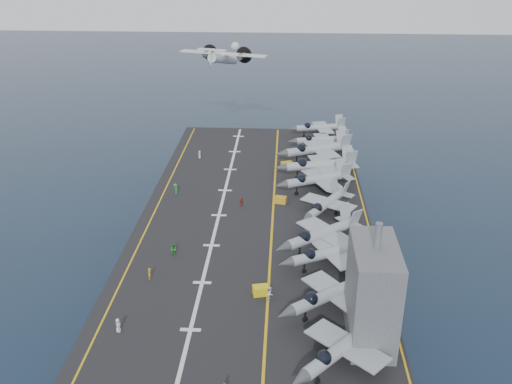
# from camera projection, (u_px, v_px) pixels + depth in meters

# --- Properties ---
(ground) EXTENTS (500.00, 500.00, 0.00)m
(ground) POSITION_uv_depth(u_px,v_px,m) (255.00, 269.00, 99.18)
(ground) COLOR #142135
(ground) RESTS_ON ground
(hull) EXTENTS (36.00, 90.00, 10.00)m
(hull) POSITION_uv_depth(u_px,v_px,m) (255.00, 244.00, 97.08)
(hull) COLOR #56595E
(hull) RESTS_ON ground
(flight_deck) EXTENTS (38.00, 92.00, 0.40)m
(flight_deck) POSITION_uv_depth(u_px,v_px,m) (255.00, 217.00, 94.90)
(flight_deck) COLOR black
(flight_deck) RESTS_ON hull
(foul_line) EXTENTS (0.35, 90.00, 0.02)m
(foul_line) POSITION_uv_depth(u_px,v_px,m) (273.00, 217.00, 94.66)
(foul_line) COLOR gold
(foul_line) RESTS_ON flight_deck
(landing_centerline) EXTENTS (0.50, 90.00, 0.02)m
(landing_centerline) POSITION_uv_depth(u_px,v_px,m) (219.00, 215.00, 95.10)
(landing_centerline) COLOR silver
(landing_centerline) RESTS_ON flight_deck
(deck_edge_port) EXTENTS (0.25, 90.00, 0.02)m
(deck_edge_port) POSITION_uv_depth(u_px,v_px,m) (154.00, 214.00, 95.64)
(deck_edge_port) COLOR gold
(deck_edge_port) RESTS_ON flight_deck
(deck_edge_stbd) EXTENTS (0.25, 90.00, 0.02)m
(deck_edge_stbd) POSITION_uv_depth(u_px,v_px,m) (367.00, 219.00, 93.90)
(deck_edge_stbd) COLOR gold
(deck_edge_stbd) RESTS_ON flight_deck
(island_superstructure) EXTENTS (5.00, 10.00, 15.00)m
(island_superstructure) POSITION_uv_depth(u_px,v_px,m) (373.00, 282.00, 63.74)
(island_superstructure) COLOR #56595E
(island_superstructure) RESTS_ON flight_deck
(fighter_jet_0) EXTENTS (16.85, 17.13, 5.01)m
(fighter_jet_0) POSITION_uv_depth(u_px,v_px,m) (342.00, 347.00, 61.43)
(fighter_jet_0) COLOR #A0ACB3
(fighter_jet_0) RESTS_ON flight_deck
(fighter_jet_1) EXTENTS (17.53, 16.66, 5.08)m
(fighter_jet_1) POSITION_uv_depth(u_px,v_px,m) (331.00, 293.00, 70.47)
(fighter_jet_1) COLOR gray
(fighter_jet_1) RESTS_ON flight_deck
(fighter_jet_2) EXTENTS (16.62, 14.55, 4.84)m
(fighter_jet_2) POSITION_uv_depth(u_px,v_px,m) (329.00, 252.00, 79.61)
(fighter_jet_2) COLOR #A2ABB1
(fighter_jet_2) RESTS_ON flight_deck
(fighter_jet_3) EXTENTS (18.32, 17.45, 5.31)m
(fighter_jet_3) POSITION_uv_depth(u_px,v_px,m) (322.00, 233.00, 84.24)
(fighter_jet_3) COLOR gray
(fighter_jet_3) RESTS_ON flight_deck
(fighter_jet_4) EXTENTS (14.97, 16.47, 4.76)m
(fighter_jet_4) POSITION_uv_depth(u_px,v_px,m) (326.00, 203.00, 93.90)
(fighter_jet_4) COLOR gray
(fighter_jet_4) RESTS_ON flight_deck
(fighter_jet_5) EXTENTS (17.59, 15.20, 5.14)m
(fighter_jet_5) POSITION_uv_depth(u_px,v_px,m) (317.00, 178.00, 102.80)
(fighter_jet_5) COLOR #9DA6AD
(fighter_jet_5) RESTS_ON flight_deck
(fighter_jet_6) EXTENTS (18.09, 14.24, 5.54)m
(fighter_jet_6) POSITION_uv_depth(u_px,v_px,m) (320.00, 164.00, 108.54)
(fighter_jet_6) COLOR gray
(fighter_jet_6) RESTS_ON flight_deck
(fighter_jet_7) EXTENTS (19.04, 16.05, 5.62)m
(fighter_jet_7) POSITION_uv_depth(u_px,v_px,m) (317.00, 148.00, 116.07)
(fighter_jet_7) COLOR #A2A9B3
(fighter_jet_7) RESTS_ON flight_deck
(fighter_jet_8) EXTENTS (14.78, 11.39, 4.59)m
(fighter_jet_8) POSITION_uv_depth(u_px,v_px,m) (322.00, 139.00, 122.76)
(fighter_jet_8) COLOR #A0A8B0
(fighter_jet_8) RESTS_ON flight_deck
(tow_cart_a) EXTENTS (2.32, 1.78, 1.24)m
(tow_cart_a) POSITION_uv_depth(u_px,v_px,m) (261.00, 290.00, 74.29)
(tow_cart_a) COLOR gold
(tow_cart_a) RESTS_ON flight_deck
(tow_cart_b) EXTENTS (2.15, 1.63, 1.16)m
(tow_cart_b) POSITION_uv_depth(u_px,v_px,m) (281.00, 200.00, 99.20)
(tow_cart_b) COLOR gold
(tow_cart_b) RESTS_ON flight_deck
(tow_cart_c) EXTENTS (2.51, 2.03, 1.31)m
(tow_cart_c) POSITION_uv_depth(u_px,v_px,m) (287.00, 165.00, 113.61)
(tow_cart_c) COLOR gold
(tow_cart_c) RESTS_ON flight_deck
(crew_0) EXTENTS (0.78, 1.13, 1.83)m
(crew_0) POSITION_uv_depth(u_px,v_px,m) (118.00, 325.00, 67.25)
(crew_0) COLOR silver
(crew_0) RESTS_ON flight_deck
(crew_1) EXTENTS (0.70, 1.04, 1.73)m
(crew_1) POSITION_uv_depth(u_px,v_px,m) (149.00, 274.00, 77.43)
(crew_1) COLOR gold
(crew_1) RESTS_ON flight_deck
(crew_2) EXTENTS (1.34, 1.19, 1.87)m
(crew_2) POSITION_uv_depth(u_px,v_px,m) (174.00, 250.00, 83.13)
(crew_2) COLOR #208926
(crew_2) RESTS_ON flight_deck
(crew_3) EXTENTS (1.33, 1.40, 1.95)m
(crew_3) POSITION_uv_depth(u_px,v_px,m) (175.00, 189.00, 102.49)
(crew_3) COLOR #1B892C
(crew_3) RESTS_ON flight_deck
(crew_4) EXTENTS (1.17, 1.17, 1.65)m
(crew_4) POSITION_uv_depth(u_px,v_px,m) (241.00, 202.00, 97.93)
(crew_4) COLOR #AB2716
(crew_4) RESTS_ON flight_deck
(crew_5) EXTENTS (0.68, 1.00, 1.63)m
(crew_5) POSITION_uv_depth(u_px,v_px,m) (200.00, 155.00, 118.47)
(crew_5) COLOR silver
(crew_5) RESTS_ON flight_deck
(crew_7) EXTENTS (1.05, 1.35, 2.02)m
(crew_7) POSITION_uv_depth(u_px,v_px,m) (270.00, 293.00, 72.99)
(crew_7) COLOR silver
(crew_7) RESTS_ON flight_deck
(transport_plane) EXTENTS (25.82, 21.02, 5.29)m
(transport_plane) POSITION_uv_depth(u_px,v_px,m) (223.00, 59.00, 140.37)
(transport_plane) COLOR silver
(fighter_jet_9) EXTENTS (14.78, 11.39, 4.59)m
(fighter_jet_9) POSITION_uv_depth(u_px,v_px,m) (320.00, 127.00, 130.47)
(fighter_jet_9) COLOR #A0A8B0
(fighter_jet_9) RESTS_ON flight_deck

